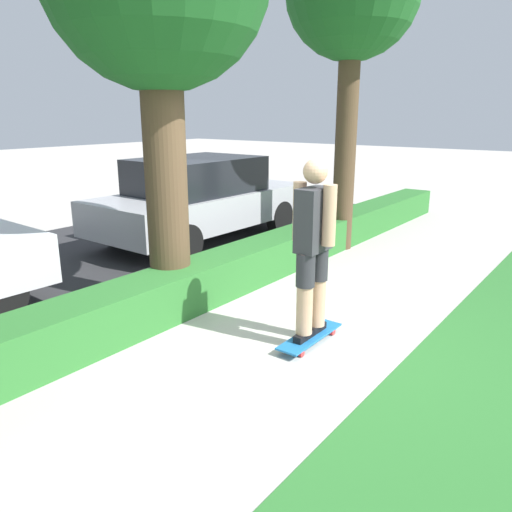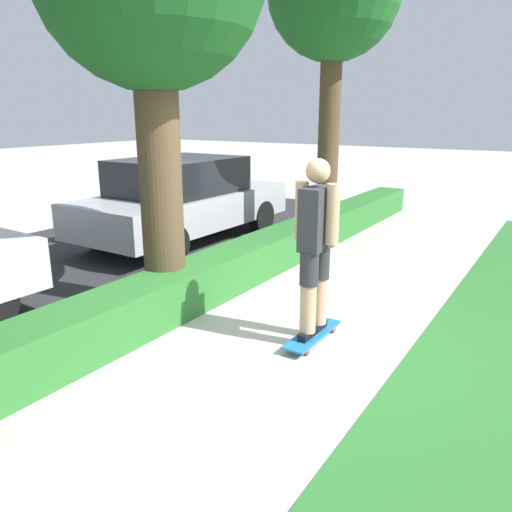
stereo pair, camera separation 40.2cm
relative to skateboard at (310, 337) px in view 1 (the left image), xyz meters
The scene contains 6 objects.
ground_plane 0.11m from the skateboard, 96.80° to the left, with size 60.00×60.00×0.00m, color #BCB7AD.
street_asphalt 4.29m from the skateboard, 90.14° to the left, with size 15.29×5.00×0.01m.
hedge_row 1.70m from the skateboard, 90.35° to the left, with size 15.29×0.60×0.52m.
skateboard is the anchor object (origin of this frame).
skater_person 0.96m from the skateboard, 100.62° to the left, with size 0.51×0.46×1.77m.
parked_car_middle 4.67m from the skateboard, 56.96° to the left, with size 4.21×1.88×1.50m.
Camera 1 is at (-4.03, -2.46, 2.26)m, focal length 35.00 mm.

